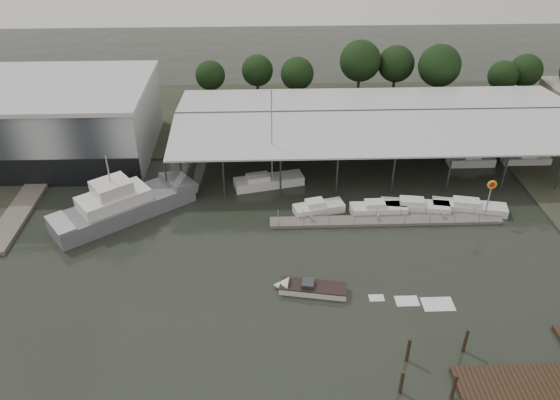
{
  "coord_description": "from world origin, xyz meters",
  "views": [
    {
      "loc": [
        0.29,
        -43.79,
        37.48
      ],
      "look_at": [
        2.26,
        11.47,
        2.5
      ],
      "focal_mm": 35.0,
      "sensor_mm": 36.0,
      "label": 1
    }
  ],
  "objects_px": {
    "shell_fuel_sign": "(490,192)",
    "speedboat_underway": "(307,288)",
    "grey_trawler": "(124,204)",
    "white_sailboat": "(268,181)"
  },
  "relations": [
    {
      "from": "shell_fuel_sign",
      "to": "grey_trawler",
      "type": "relative_size",
      "value": 0.32
    },
    {
      "from": "grey_trawler",
      "to": "speedboat_underway",
      "type": "distance_m",
      "value": 25.78
    },
    {
      "from": "shell_fuel_sign",
      "to": "speedboat_underway",
      "type": "xyz_separation_m",
      "value": [
        -22.48,
        -12.0,
        -3.53
      ]
    },
    {
      "from": "shell_fuel_sign",
      "to": "grey_trawler",
      "type": "bearing_deg",
      "value": 176.57
    },
    {
      "from": "shell_fuel_sign",
      "to": "speedboat_underway",
      "type": "distance_m",
      "value": 25.72
    },
    {
      "from": "grey_trawler",
      "to": "white_sailboat",
      "type": "height_order",
      "value": "white_sailboat"
    },
    {
      "from": "grey_trawler",
      "to": "white_sailboat",
      "type": "distance_m",
      "value": 18.76
    },
    {
      "from": "grey_trawler",
      "to": "white_sailboat",
      "type": "bearing_deg",
      "value": -16.39
    },
    {
      "from": "grey_trawler",
      "to": "speedboat_underway",
      "type": "height_order",
      "value": "grey_trawler"
    },
    {
      "from": "grey_trawler",
      "to": "white_sailboat",
      "type": "xyz_separation_m",
      "value": [
        17.56,
        6.53,
        -0.92
      ]
    }
  ]
}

